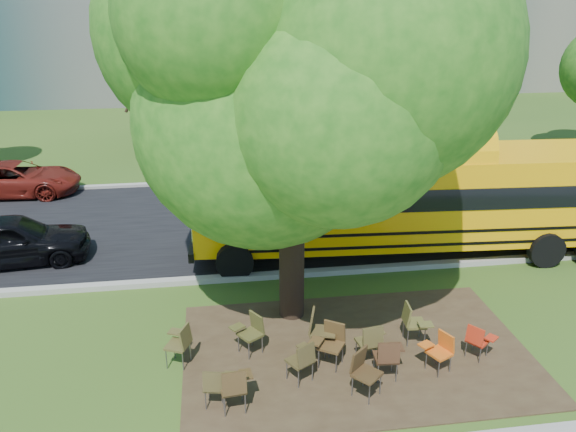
{
  "coord_description": "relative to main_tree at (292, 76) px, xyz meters",
  "views": [
    {
      "loc": [
        -1.75,
        -9.89,
        6.8
      ],
      "look_at": [
        0.12,
        3.3,
        1.58
      ],
      "focal_mm": 35.0,
      "sensor_mm": 36.0,
      "label": 1
    }
  ],
  "objects": [
    {
      "name": "ground",
      "position": [
        0.1,
        -1.13,
        -5.37
      ],
      "size": [
        160.0,
        160.0,
        0.0
      ],
      "primitive_type": "plane",
      "color": "#2C4C17",
      "rests_on": "ground"
    },
    {
      "name": "dirt_patch",
      "position": [
        1.1,
        -1.63,
        -5.35
      ],
      "size": [
        7.0,
        4.5,
        0.03
      ],
      "primitive_type": "cube",
      "color": "#382819",
      "rests_on": "ground"
    },
    {
      "name": "asphalt_road",
      "position": [
        0.1,
        5.87,
        -5.35
      ],
      "size": [
        80.0,
        8.0,
        0.04
      ],
      "primitive_type": "cube",
      "color": "black",
      "rests_on": "ground"
    },
    {
      "name": "kerb_near",
      "position": [
        0.1,
        1.87,
        -5.3
      ],
      "size": [
        80.0,
        0.25,
        0.14
      ],
      "primitive_type": "cube",
      "color": "gray",
      "rests_on": "ground"
    },
    {
      "name": "kerb_far",
      "position": [
        0.1,
        9.97,
        -5.3
      ],
      "size": [
        80.0,
        0.25,
        0.14
      ],
      "primitive_type": "cube",
      "color": "gray",
      "rests_on": "ground"
    },
    {
      "name": "bg_tree_2",
      "position": [
        -4.9,
        14.87,
        -1.15
      ],
      "size": [
        4.8,
        4.8,
        6.62
      ],
      "color": "black",
      "rests_on": "ground"
    },
    {
      "name": "bg_tree_3",
      "position": [
        8.1,
        12.87,
        -0.34
      ],
      "size": [
        5.6,
        5.6,
        7.84
      ],
      "color": "black",
      "rests_on": "ground"
    },
    {
      "name": "main_tree",
      "position": [
        0.0,
        0.0,
        0.0
      ],
      "size": [
        7.2,
        7.2,
        8.98
      ],
      "color": "black",
      "rests_on": "ground"
    },
    {
      "name": "school_bus",
      "position": [
        4.27,
        2.87,
        -3.69
      ],
      "size": [
        11.98,
        3.26,
        2.9
      ],
      "rotation": [
        0.0,
        0.0,
        -0.05
      ],
      "color": "#EDA207",
      "rests_on": "ground"
    },
    {
      "name": "chair_0",
      "position": [
        -1.44,
        -3.04,
        -4.8
      ],
      "size": [
        0.61,
        0.59,
        0.91
      ],
      "rotation": [
        0.0,
        0.0,
        0.1
      ],
      "color": "#412E17",
      "rests_on": "ground"
    },
    {
      "name": "chair_1",
      "position": [
        -1.76,
        -2.88,
        -4.86
      ],
      "size": [
        0.6,
        0.48,
        0.82
      ],
      "rotation": [
        0.0,
        0.0,
        -0.19
      ],
      "color": "#433A1D",
      "rests_on": "ground"
    },
    {
      "name": "chair_2",
      "position": [
        -0.15,
        -2.4,
        -4.82
      ],
      "size": [
        0.59,
        0.72,
        0.88
      ],
      "rotation": [
        0.0,
        0.0,
        0.54
      ],
      "color": "#443A1D",
      "rests_on": "ground"
    },
    {
      "name": "chair_3",
      "position": [
        0.48,
        -1.95,
        -4.79
      ],
      "size": [
        0.78,
        0.62,
        0.93
      ],
      "rotation": [
        0.0,
        0.0,
        2.57
      ],
      "color": "#4C361B",
      "rests_on": "ground"
    },
    {
      "name": "chair_4",
      "position": [
        1.45,
        -2.56,
        -4.81
      ],
      "size": [
        0.61,
        0.53,
        0.9
      ],
      "rotation": [
        0.0,
        0.0,
        -0.08
      ],
      "color": "#3E2616",
      "rests_on": "ground"
    },
    {
      "name": "chair_5",
      "position": [
        0.87,
        -2.95,
        -4.79
      ],
      "size": [
        0.63,
        0.8,
        0.93
      ],
      "rotation": [
        0.0,
        0.0,
        3.86
      ],
      "color": "#3D2A16",
      "rests_on": "ground"
    },
    {
      "name": "chair_6",
      "position": [
        2.53,
        -2.42,
        -4.86
      ],
      "size": [
        0.66,
        0.56,
        0.82
      ],
      "rotation": [
        0.0,
        0.0,
        2.02
      ],
      "color": "#CB5815",
      "rests_on": "ground"
    },
    {
      "name": "chair_7",
      "position": [
        3.42,
        -2.19,
        -4.89
      ],
      "size": [
        0.66,
        0.52,
        0.78
      ],
      "rotation": [
        0.0,
        0.0,
        -0.92
      ],
      "color": "#B62913",
      "rests_on": "ground"
    },
    {
      "name": "chair_8",
      "position": [
        -2.42,
        -1.54,
        -4.81
      ],
      "size": [
        0.57,
        0.72,
        0.89
      ],
      "rotation": [
        0.0,
        0.0,
        1.17
      ],
      "color": "#4C4621",
      "rests_on": "ground"
    },
    {
      "name": "chair_9",
      "position": [
        -1.02,
        -1.31,
        -4.82
      ],
      "size": [
        0.73,
        0.58,
        0.88
      ],
      "rotation": [
        0.0,
        0.0,
        2.16
      ],
      "color": "#45431E",
      "rests_on": "ground"
    },
    {
      "name": "chair_10",
      "position": [
        0.31,
        -1.53,
        -4.78
      ],
      "size": [
        0.57,
        0.73,
        0.95
      ],
      "rotation": [
        0.0,
        0.0,
        -1.85
      ],
      "color": "#473C1E",
      "rests_on": "ground"
    },
    {
      "name": "chair_11",
      "position": [
        1.27,
        -2.04,
        -4.8
      ],
      "size": [
        0.61,
        0.61,
        0.91
      ],
      "rotation": [
        0.0,
        0.0,
        0.15
      ],
      "color": "#4B4220",
      "rests_on": "ground"
    },
    {
      "name": "chair_12",
      "position": [
        2.32,
        -1.48,
        -4.81
      ],
      "size": [
        0.53,
        0.62,
        0.91
      ],
      "rotation": [
        0.0,
        0.0,
        4.63
      ],
      "color": "brown",
      "rests_on": "ground"
    },
    {
      "name": "black_car",
      "position": [
        -7.11,
        3.72,
        -4.68
      ],
      "size": [
        4.19,
        2.04,
        1.38
      ],
      "primitive_type": "imported",
      "rotation": [
        0.0,
        0.0,
        1.68
      ],
      "color": "black",
      "rests_on": "ground"
    },
    {
      "name": "bg_car_red",
      "position": [
        -8.7,
        9.67,
        -4.75
      ],
      "size": [
        4.51,
        2.24,
        1.23
      ],
      "primitive_type": "imported",
      "rotation": [
        0.0,
        0.0,
        1.52
      ],
      "color": "maroon",
      "rests_on": "ground"
    }
  ]
}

